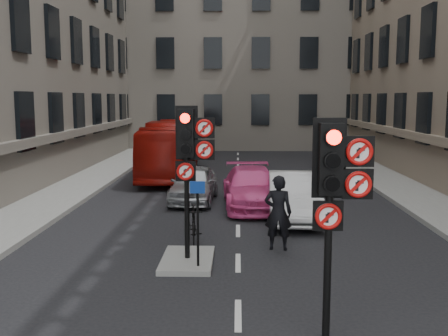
{
  "coord_description": "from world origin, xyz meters",
  "views": [
    {
      "loc": [
        -0.02,
        -6.97,
        3.89
      ],
      "look_at": [
        -0.27,
        2.53,
        2.6
      ],
      "focal_mm": 42.0,
      "sensor_mm": 36.0,
      "label": 1
    }
  ],
  "objects_px": {
    "signal_far": "(190,149)",
    "bus_red": "(171,148)",
    "car_pink": "(252,188)",
    "car_silver": "(194,184)",
    "signal_near": "(336,183)",
    "motorcyclist": "(278,213)",
    "info_sign": "(198,212)",
    "motorcycle": "(194,224)",
    "car_white": "(294,196)"
  },
  "relations": [
    {
      "from": "car_white",
      "to": "motorcyclist",
      "type": "xyz_separation_m",
      "value": [
        -0.76,
        -3.42,
        0.23
      ]
    },
    {
      "from": "car_white",
      "to": "motorcyclist",
      "type": "height_order",
      "value": "motorcyclist"
    },
    {
      "from": "motorcycle",
      "to": "info_sign",
      "type": "bearing_deg",
      "value": -88.06
    },
    {
      "from": "car_pink",
      "to": "bus_red",
      "type": "xyz_separation_m",
      "value": [
        -3.81,
        7.53,
        0.66
      ]
    },
    {
      "from": "bus_red",
      "to": "motorcyclist",
      "type": "xyz_separation_m",
      "value": [
        4.34,
        -12.79,
        -0.4
      ]
    },
    {
      "from": "signal_near",
      "to": "motorcyclist",
      "type": "bearing_deg",
      "value": 95.17
    },
    {
      "from": "signal_near",
      "to": "car_pink",
      "type": "bearing_deg",
      "value": 95.46
    },
    {
      "from": "motorcyclist",
      "to": "info_sign",
      "type": "bearing_deg",
      "value": 48.99
    },
    {
      "from": "car_white",
      "to": "bus_red",
      "type": "relative_size",
      "value": 0.46
    },
    {
      "from": "car_pink",
      "to": "info_sign",
      "type": "distance_m",
      "value": 7.19
    },
    {
      "from": "signal_near",
      "to": "car_silver",
      "type": "relative_size",
      "value": 0.91
    },
    {
      "from": "car_silver",
      "to": "bus_red",
      "type": "bearing_deg",
      "value": 106.99
    },
    {
      "from": "car_white",
      "to": "motorcyclist",
      "type": "relative_size",
      "value": 2.32
    },
    {
      "from": "signal_far",
      "to": "motorcycle",
      "type": "xyz_separation_m",
      "value": [
        -0.09,
        1.88,
        -2.23
      ]
    },
    {
      "from": "bus_red",
      "to": "info_sign",
      "type": "distance_m",
      "value": 14.75
    },
    {
      "from": "car_silver",
      "to": "info_sign",
      "type": "relative_size",
      "value": 2.04
    },
    {
      "from": "signal_near",
      "to": "motorcycle",
      "type": "bearing_deg",
      "value": 114.59
    },
    {
      "from": "signal_far",
      "to": "bus_red",
      "type": "xyz_separation_m",
      "value": [
        -2.21,
        13.94,
        -1.34
      ]
    },
    {
      "from": "signal_near",
      "to": "car_pink",
      "type": "distance_m",
      "value": 10.62
    },
    {
      "from": "car_white",
      "to": "car_pink",
      "type": "relative_size",
      "value": 0.93
    },
    {
      "from": "signal_far",
      "to": "car_pink",
      "type": "bearing_deg",
      "value": 75.95
    },
    {
      "from": "car_silver",
      "to": "signal_near",
      "type": "bearing_deg",
      "value": -71.71
    },
    {
      "from": "signal_far",
      "to": "signal_near",
      "type": "bearing_deg",
      "value": -56.98
    },
    {
      "from": "car_silver",
      "to": "car_white",
      "type": "height_order",
      "value": "car_white"
    },
    {
      "from": "motorcycle",
      "to": "motorcyclist",
      "type": "xyz_separation_m",
      "value": [
        2.23,
        -0.74,
        0.49
      ]
    },
    {
      "from": "car_silver",
      "to": "info_sign",
      "type": "xyz_separation_m",
      "value": [
        0.76,
        -7.97,
        0.7
      ]
    },
    {
      "from": "signal_near",
      "to": "bus_red",
      "type": "distance_m",
      "value": 18.61
    },
    {
      "from": "car_silver",
      "to": "bus_red",
      "type": "distance_m",
      "value": 6.82
    },
    {
      "from": "car_pink",
      "to": "motorcyclist",
      "type": "height_order",
      "value": "motorcyclist"
    },
    {
      "from": "signal_near",
      "to": "info_sign",
      "type": "xyz_separation_m",
      "value": [
        -2.39,
        3.39,
        -1.21
      ]
    },
    {
      "from": "signal_near",
      "to": "motorcyclist",
      "type": "distance_m",
      "value": 5.41
    },
    {
      "from": "signal_near",
      "to": "car_pink",
      "type": "xyz_separation_m",
      "value": [
        -1.0,
        10.41,
        -1.88
      ]
    },
    {
      "from": "car_white",
      "to": "bus_red",
      "type": "distance_m",
      "value": 10.69
    },
    {
      "from": "car_pink",
      "to": "motorcyclist",
      "type": "xyz_separation_m",
      "value": [
        0.53,
        -5.27,
        0.27
      ]
    },
    {
      "from": "bus_red",
      "to": "motorcyclist",
      "type": "relative_size",
      "value": 5.06
    },
    {
      "from": "motorcyclist",
      "to": "motorcycle",
      "type": "bearing_deg",
      "value": -11.8
    },
    {
      "from": "signal_far",
      "to": "info_sign",
      "type": "distance_m",
      "value": 1.48
    },
    {
      "from": "signal_near",
      "to": "signal_far",
      "type": "xyz_separation_m",
      "value": [
        -2.6,
        4.0,
        0.12
      ]
    },
    {
      "from": "car_white",
      "to": "signal_near",
      "type": "bearing_deg",
      "value": -89.72
    },
    {
      "from": "signal_far",
      "to": "motorcycle",
      "type": "distance_m",
      "value": 2.92
    },
    {
      "from": "car_silver",
      "to": "motorcycle",
      "type": "height_order",
      "value": "car_silver"
    },
    {
      "from": "motorcycle",
      "to": "info_sign",
      "type": "distance_m",
      "value": 2.67
    },
    {
      "from": "bus_red",
      "to": "motorcycle",
      "type": "distance_m",
      "value": 12.27
    },
    {
      "from": "car_white",
      "to": "car_pink",
      "type": "distance_m",
      "value": 2.25
    },
    {
      "from": "signal_far",
      "to": "bus_red",
      "type": "distance_m",
      "value": 14.17
    },
    {
      "from": "car_white",
      "to": "signal_far",
      "type": "bearing_deg",
      "value": -120.13
    },
    {
      "from": "car_silver",
      "to": "info_sign",
      "type": "height_order",
      "value": "info_sign"
    },
    {
      "from": "car_silver",
      "to": "motorcyclist",
      "type": "bearing_deg",
      "value": -63.87
    },
    {
      "from": "info_sign",
      "to": "car_white",
      "type": "bearing_deg",
      "value": 63.61
    },
    {
      "from": "car_white",
      "to": "info_sign",
      "type": "distance_m",
      "value": 5.86
    }
  ]
}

